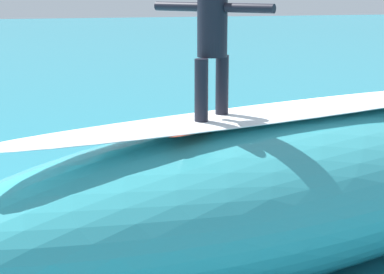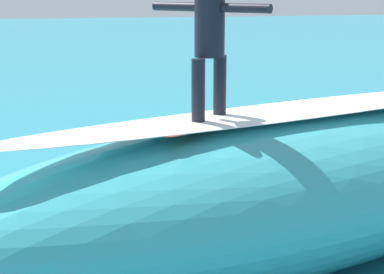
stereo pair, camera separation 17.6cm
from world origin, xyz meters
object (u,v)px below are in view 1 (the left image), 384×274
object	(u,v)px
surfboard_riding	(212,121)
surfboard_paddling	(178,198)
surfer_paddling	(178,185)
surfer_riding	(212,38)

from	to	relation	value
surfboard_riding	surfboard_paddling	xyz separation A→B (m)	(-0.28, -3.27, -1.98)
surfer_paddling	surfer_riding	bearing A→B (deg)	6.62
surfboard_paddling	surfer_paddling	distance (m)	0.22
surfboard_paddling	surfer_paddling	xyz separation A→B (m)	(-0.03, -0.13, 0.18)
surfboard_riding	surfer_paddling	size ratio (longest dim) A/B	1.08
surfboard_riding	surfer_riding	size ratio (longest dim) A/B	1.19
surfboard_riding	surfboard_paddling	distance (m)	3.84
surfboard_paddling	surfboard_riding	bearing A→B (deg)	6.89
surfboard_riding	surfer_riding	bearing A→B (deg)	0.00
surfer_paddling	surfboard_paddling	bearing A→B (deg)	-0.00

